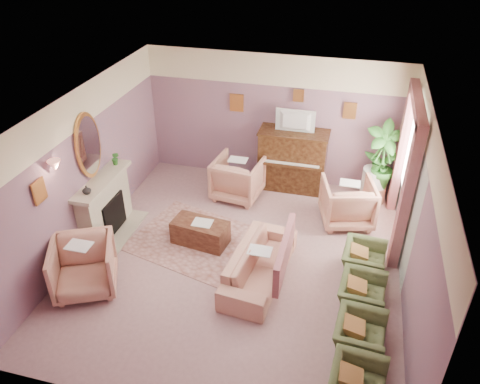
% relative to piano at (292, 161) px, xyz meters
% --- Properties ---
extents(floor, '(5.50, 6.00, 0.01)m').
position_rel_piano_xyz_m(floor, '(-0.50, -2.68, -0.65)').
color(floor, '#A47B7D').
rests_on(floor, ground).
extents(ceiling, '(5.50, 6.00, 0.01)m').
position_rel_piano_xyz_m(ceiling, '(-0.50, -2.68, 2.15)').
color(ceiling, beige).
rests_on(ceiling, wall_back).
extents(wall_back, '(5.50, 0.02, 2.80)m').
position_rel_piano_xyz_m(wall_back, '(-0.50, 0.32, 0.75)').
color(wall_back, slate).
rests_on(wall_back, floor).
extents(wall_front, '(5.50, 0.02, 2.80)m').
position_rel_piano_xyz_m(wall_front, '(-0.50, -5.68, 0.75)').
color(wall_front, slate).
rests_on(wall_front, floor).
extents(wall_left, '(0.02, 6.00, 2.80)m').
position_rel_piano_xyz_m(wall_left, '(-3.25, -2.68, 0.75)').
color(wall_left, slate).
rests_on(wall_left, floor).
extents(wall_right, '(0.02, 6.00, 2.80)m').
position_rel_piano_xyz_m(wall_right, '(2.25, -2.68, 0.75)').
color(wall_right, slate).
rests_on(wall_right, floor).
extents(picture_rail_band, '(5.50, 0.01, 0.65)m').
position_rel_piano_xyz_m(picture_rail_band, '(-0.50, 0.31, 1.82)').
color(picture_rail_band, '#FAEFC6').
rests_on(picture_rail_band, wall_back).
extents(stripe_panel, '(0.01, 3.00, 2.15)m').
position_rel_piano_xyz_m(stripe_panel, '(2.23, -1.38, 0.42)').
color(stripe_panel, beige).
rests_on(stripe_panel, wall_right).
extents(fireplace_surround, '(0.30, 1.40, 1.10)m').
position_rel_piano_xyz_m(fireplace_surround, '(-3.09, -2.48, -0.10)').
color(fireplace_surround, '#BEB496').
rests_on(fireplace_surround, floor).
extents(fireplace_inset, '(0.18, 0.72, 0.68)m').
position_rel_piano_xyz_m(fireplace_inset, '(-2.99, -2.48, -0.25)').
color(fireplace_inset, black).
rests_on(fireplace_inset, floor).
extents(fire_ember, '(0.06, 0.54, 0.10)m').
position_rel_piano_xyz_m(fire_ember, '(-2.95, -2.48, -0.43)').
color(fire_ember, orange).
rests_on(fire_ember, floor).
extents(mantel_shelf, '(0.40, 1.55, 0.07)m').
position_rel_piano_xyz_m(mantel_shelf, '(-3.06, -2.48, 0.47)').
color(mantel_shelf, '#BEB496').
rests_on(mantel_shelf, fireplace_surround).
extents(hearth, '(0.55, 1.50, 0.02)m').
position_rel_piano_xyz_m(hearth, '(-2.89, -2.48, -0.64)').
color(hearth, '#BEB496').
rests_on(hearth, floor).
extents(mirror_frame, '(0.04, 0.72, 1.20)m').
position_rel_piano_xyz_m(mirror_frame, '(-3.20, -2.48, 1.15)').
color(mirror_frame, '#DC9546').
rests_on(mirror_frame, wall_left).
extents(mirror_glass, '(0.01, 0.60, 1.06)m').
position_rel_piano_xyz_m(mirror_glass, '(-3.17, -2.48, 1.15)').
color(mirror_glass, silver).
rests_on(mirror_glass, wall_left).
extents(sconce_shade, '(0.20, 0.20, 0.16)m').
position_rel_piano_xyz_m(sconce_shade, '(-3.12, -3.53, 1.33)').
color(sconce_shade, '#EC8774').
rests_on(sconce_shade, wall_left).
extents(piano, '(1.40, 0.60, 1.30)m').
position_rel_piano_xyz_m(piano, '(0.00, 0.00, 0.00)').
color(piano, '#38200F').
rests_on(piano, floor).
extents(piano_keyshelf, '(1.30, 0.12, 0.06)m').
position_rel_piano_xyz_m(piano_keyshelf, '(-0.00, -0.35, 0.07)').
color(piano_keyshelf, '#38200F').
rests_on(piano_keyshelf, piano).
extents(piano_keys, '(1.20, 0.08, 0.02)m').
position_rel_piano_xyz_m(piano_keys, '(0.00, -0.35, 0.11)').
color(piano_keys, silver).
rests_on(piano_keys, piano).
extents(piano_top, '(1.45, 0.65, 0.04)m').
position_rel_piano_xyz_m(piano_top, '(0.00, 0.00, 0.66)').
color(piano_top, '#38200F').
rests_on(piano_top, piano).
extents(television, '(0.80, 0.12, 0.48)m').
position_rel_piano_xyz_m(television, '(0.00, -0.05, 0.95)').
color(television, black).
rests_on(television, piano).
extents(print_back_left, '(0.30, 0.03, 0.38)m').
position_rel_piano_xyz_m(print_back_left, '(-1.30, 0.28, 1.07)').
color(print_back_left, '#DC9546').
rests_on(print_back_left, wall_back).
extents(print_back_right, '(0.26, 0.03, 0.34)m').
position_rel_piano_xyz_m(print_back_right, '(1.05, 0.28, 1.13)').
color(print_back_right, '#DC9546').
rests_on(print_back_right, wall_back).
extents(print_back_mid, '(0.22, 0.03, 0.26)m').
position_rel_piano_xyz_m(print_back_mid, '(0.00, 0.28, 1.35)').
color(print_back_mid, '#DC9546').
rests_on(print_back_mid, wall_back).
extents(print_left_wall, '(0.03, 0.28, 0.36)m').
position_rel_piano_xyz_m(print_left_wall, '(-3.21, -3.88, 1.07)').
color(print_left_wall, '#DC9546').
rests_on(print_left_wall, wall_left).
extents(window_blind, '(0.03, 1.40, 1.80)m').
position_rel_piano_xyz_m(window_blind, '(2.20, -1.13, 1.05)').
color(window_blind, silver).
rests_on(window_blind, wall_right).
extents(curtain_left, '(0.16, 0.34, 2.60)m').
position_rel_piano_xyz_m(curtain_left, '(2.12, -2.05, 0.65)').
color(curtain_left, '#9F585F').
rests_on(curtain_left, floor).
extents(curtain_right, '(0.16, 0.34, 2.60)m').
position_rel_piano_xyz_m(curtain_right, '(2.12, -0.21, 0.65)').
color(curtain_right, '#9F585F').
rests_on(curtain_right, floor).
extents(pelmet, '(0.16, 2.20, 0.16)m').
position_rel_piano_xyz_m(pelmet, '(2.12, -1.13, 1.91)').
color(pelmet, '#9F585F').
rests_on(pelmet, wall_right).
extents(mantel_plant, '(0.16, 0.16, 0.28)m').
position_rel_piano_xyz_m(mantel_plant, '(-3.05, -1.93, 0.64)').
color(mantel_plant, '#33802C').
rests_on(mantel_plant, mantel_shelf).
extents(mantel_vase, '(0.16, 0.16, 0.16)m').
position_rel_piano_xyz_m(mantel_vase, '(-3.05, -2.98, 0.58)').
color(mantel_vase, '#FAEFC6').
rests_on(mantel_vase, mantel_shelf).
extents(area_rug, '(2.87, 2.36, 0.01)m').
position_rel_piano_xyz_m(area_rug, '(-1.26, -2.37, -0.64)').
color(area_rug, '#A3726A').
rests_on(area_rug, floor).
extents(coffee_table, '(1.06, 0.64, 0.45)m').
position_rel_piano_xyz_m(coffee_table, '(-1.29, -2.37, -0.43)').
color(coffee_table, '#492819').
rests_on(coffee_table, floor).
extents(table_paper, '(0.35, 0.28, 0.01)m').
position_rel_piano_xyz_m(table_paper, '(-1.24, -2.37, -0.20)').
color(table_paper, silver).
rests_on(table_paper, coffee_table).
extents(sofa, '(0.66, 1.98, 0.80)m').
position_rel_piano_xyz_m(sofa, '(-0.04, -3.02, -0.25)').
color(sofa, tan).
rests_on(sofa, floor).
extents(sofa_throw, '(0.10, 1.50, 0.55)m').
position_rel_piano_xyz_m(sofa_throw, '(0.36, -3.02, -0.05)').
color(sofa_throw, '#9F585F').
rests_on(sofa_throw, sofa).
extents(floral_armchair_left, '(0.94, 0.94, 0.98)m').
position_rel_piano_xyz_m(floral_armchair_left, '(-1.03, -0.65, -0.16)').
color(floral_armchair_left, tan).
rests_on(floral_armchair_left, floor).
extents(floral_armchair_right, '(0.94, 0.94, 0.98)m').
position_rel_piano_xyz_m(floral_armchair_right, '(1.24, -1.02, -0.16)').
color(floral_armchair_right, tan).
rests_on(floral_armchair_right, floor).
extents(floral_armchair_front, '(0.94, 0.94, 0.98)m').
position_rel_piano_xyz_m(floral_armchair_front, '(-2.68, -3.96, -0.16)').
color(floral_armchair_front, tan).
rests_on(floral_armchair_front, floor).
extents(olive_chair_a, '(0.55, 0.78, 0.68)m').
position_rel_piano_xyz_m(olive_chair_a, '(1.62, -4.93, -0.31)').
color(olive_chair_a, '#566639').
rests_on(olive_chair_a, floor).
extents(olive_chair_b, '(0.55, 0.78, 0.68)m').
position_rel_piano_xyz_m(olive_chair_b, '(1.62, -4.11, -0.31)').
color(olive_chair_b, '#566639').
rests_on(olive_chair_b, floor).
extents(olive_chair_c, '(0.55, 0.78, 0.68)m').
position_rel_piano_xyz_m(olive_chair_c, '(1.62, -3.29, -0.31)').
color(olive_chair_c, '#566639').
rests_on(olive_chair_c, floor).
extents(olive_chair_d, '(0.55, 0.78, 0.68)m').
position_rel_piano_xyz_m(olive_chair_d, '(1.62, -2.47, -0.31)').
color(olive_chair_d, '#566639').
rests_on(olive_chair_d, floor).
extents(side_table, '(0.52, 0.52, 0.70)m').
position_rel_piano_xyz_m(side_table, '(1.73, -0.04, -0.30)').
color(side_table, white).
rests_on(side_table, floor).
extents(side_plant_big, '(0.30, 0.30, 0.34)m').
position_rel_piano_xyz_m(side_plant_big, '(1.73, -0.04, 0.22)').
color(side_plant_big, '#33802C').
rests_on(side_plant_big, side_table).
extents(side_plant_small, '(0.16, 0.16, 0.28)m').
position_rel_piano_xyz_m(side_plant_small, '(1.85, -0.14, 0.19)').
color(side_plant_small, '#33802C').
rests_on(side_plant_small, side_table).
extents(palm_pot, '(0.34, 0.34, 0.34)m').
position_rel_piano_xyz_m(palm_pot, '(1.81, -0.12, -0.48)').
color(palm_pot, '#A76C50').
rests_on(palm_pot, floor).
extents(palm_plant, '(0.76, 0.76, 1.44)m').
position_rel_piano_xyz_m(palm_plant, '(1.81, -0.12, 0.41)').
color(palm_plant, '#33802C').
rests_on(palm_plant, palm_pot).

